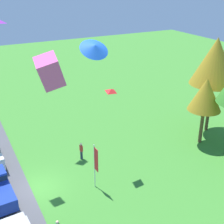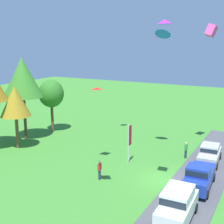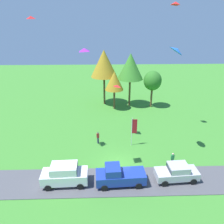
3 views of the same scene
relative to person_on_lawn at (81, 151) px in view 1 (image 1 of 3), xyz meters
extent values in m
plane|color=#3D842D|center=(2.43, -4.91, -0.88)|extent=(120.00, 120.00, 0.00)
cube|color=#4C4C51|center=(2.43, -7.69, -0.85)|extent=(36.00, 4.40, 0.06)
cylinder|color=black|center=(-1.60, -6.92, -0.48)|extent=(0.69, 0.26, 0.68)
cylinder|color=black|center=(0.77, -7.21, -0.48)|extent=(0.69, 0.27, 0.68)
cylinder|color=black|center=(4.17, -7.05, -0.48)|extent=(0.69, 0.27, 0.68)
sphere|color=beige|center=(8.63, -5.21, 0.72)|extent=(0.22, 0.22, 0.22)
cylinder|color=#2D334C|center=(0.00, 0.00, -0.44)|extent=(0.24, 0.24, 0.88)
cube|color=red|center=(0.00, 0.00, 0.30)|extent=(0.36, 0.22, 0.60)
sphere|color=beige|center=(0.00, 0.00, 0.72)|extent=(0.22, 0.22, 0.22)
cylinder|color=brown|center=(0.88, 14.95, 1.88)|extent=(0.36, 0.36, 5.51)
cone|color=olive|center=(0.88, 14.95, 7.11)|extent=(4.96, 4.96, 4.96)
cylinder|color=brown|center=(2.71, 12.35, 0.98)|extent=(0.36, 0.36, 3.72)
cone|color=olive|center=(2.71, 12.35, 4.52)|extent=(3.35, 3.35, 3.35)
cylinder|color=silver|center=(4.46, -0.64, 1.13)|extent=(0.08, 0.08, 4.02)
cube|color=red|center=(4.81, -0.64, 1.94)|extent=(0.64, 0.04, 2.01)
pyramid|color=red|center=(2.66, 1.84, 6.66)|extent=(1.28, 1.29, 0.38)
cube|color=#EA4C9E|center=(12.85, -6.08, 12.02)|extent=(1.23, 1.24, 1.53)
cone|color=blue|center=(8.65, -2.30, 11.76)|extent=(1.53, 1.61, 1.15)
camera|label=1|loc=(24.01, -9.27, 15.38)|focal=50.00mm
camera|label=2|loc=(-21.70, -13.03, 10.94)|focal=50.00mm
camera|label=3|loc=(1.07, -25.71, 14.81)|focal=35.00mm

